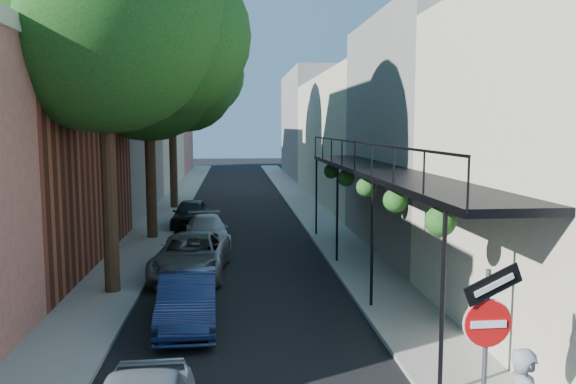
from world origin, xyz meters
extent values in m
cube|color=black|center=(0.00, 30.00, 0.01)|extent=(6.00, 64.00, 0.01)
cube|color=gray|center=(-4.00, 30.00, 0.06)|extent=(2.00, 64.00, 0.12)
cube|color=gray|center=(4.00, 30.00, 0.06)|extent=(2.00, 64.00, 0.12)
cube|color=gray|center=(-5.02, 14.00, 8.00)|extent=(0.06, 7.00, 4.00)
cube|color=gray|center=(-9.00, 26.00, 4.50)|extent=(8.00, 12.00, 9.00)
cube|color=beige|center=(-9.00, 40.00, 5.00)|extent=(8.00, 16.00, 10.00)
cube|color=tan|center=(-9.00, 54.00, 4.00)|extent=(8.00, 12.00, 8.00)
cube|color=gray|center=(9.00, 15.00, 4.50)|extent=(8.00, 10.00, 9.00)
cube|color=beige|center=(9.00, 30.00, 4.00)|extent=(8.00, 20.00, 8.00)
cube|color=gray|center=(9.00, 48.00, 5.00)|extent=(8.00, 16.00, 10.00)
cube|color=black|center=(4.20, 10.00, 3.50)|extent=(2.00, 16.00, 0.15)
cube|color=black|center=(3.25, 10.00, 4.38)|extent=(0.05, 16.00, 0.05)
cylinder|color=black|center=(3.30, 3.00, 1.81)|extent=(0.08, 0.08, 3.40)
cylinder|color=black|center=(3.30, 18.00, 1.81)|extent=(0.08, 0.08, 3.40)
sphere|color=#1B4814|center=(3.60, 4.00, 3.05)|extent=(0.60, 0.60, 0.60)
sphere|color=#1B4814|center=(3.60, 10.00, 3.05)|extent=(0.60, 0.60, 0.60)
sphere|color=#1B4814|center=(3.60, 16.00, 3.05)|extent=(0.60, 0.60, 0.60)
cylinder|color=#595B60|center=(3.15, 1.00, 1.45)|extent=(0.07, 0.07, 2.90)
cylinder|color=red|center=(3.15, 0.96, 2.15)|extent=(0.66, 0.04, 0.66)
cube|color=white|center=(3.15, 0.93, 2.15)|extent=(0.50, 0.02, 0.10)
cylinder|color=white|center=(3.15, 0.98, 2.15)|extent=(0.70, 0.02, 0.70)
cube|color=black|center=(3.20, 0.95, 2.70)|extent=(0.89, 0.15, 0.58)
cube|color=white|center=(3.20, 0.92, 2.70)|extent=(0.60, 0.10, 0.31)
cylinder|color=#382216|center=(-3.80, 10.00, 3.50)|extent=(0.44, 0.44, 7.00)
sphere|color=#1B4814|center=(-3.80, 10.00, 8.02)|extent=(6.80, 6.80, 6.80)
sphere|color=#1B4814|center=(-2.10, 11.02, 7.52)|extent=(4.76, 4.76, 4.76)
cylinder|color=#382216|center=(-3.80, 18.00, 3.15)|extent=(0.44, 0.44, 6.30)
sphere|color=#1B4814|center=(-3.80, 18.00, 7.20)|extent=(6.00, 6.00, 6.00)
sphere|color=#1B4814|center=(-2.30, 18.90, 6.70)|extent=(4.20, 4.20, 4.20)
cylinder|color=#382216|center=(-3.80, 27.00, 3.67)|extent=(0.44, 0.44, 7.35)
sphere|color=#1B4814|center=(-3.80, 27.00, 8.40)|extent=(7.00, 7.00, 7.00)
sphere|color=#1B4814|center=(-2.05, 28.05, 7.90)|extent=(4.90, 4.90, 4.90)
imported|color=#152142|center=(-1.44, 7.24, 0.64)|extent=(1.49, 3.93, 1.28)
imported|color=slate|center=(-1.69, 11.90, 0.67)|extent=(2.56, 4.97, 1.34)
imported|color=silver|center=(-1.40, 16.70, 0.59)|extent=(2.09, 4.21, 1.18)
imported|color=black|center=(-2.40, 20.96, 0.66)|extent=(1.79, 3.95, 1.32)
camera|label=1|loc=(-0.28, -6.15, 4.83)|focal=35.00mm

